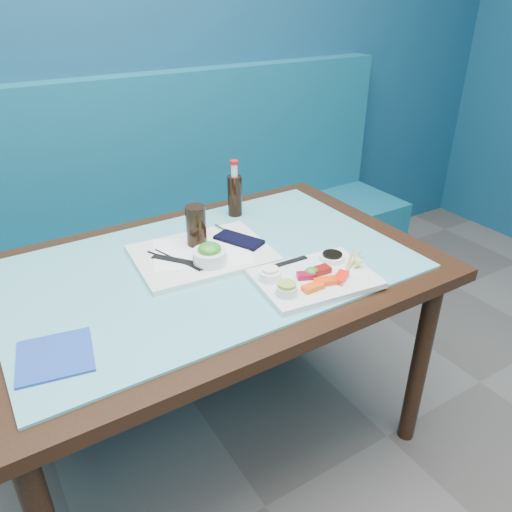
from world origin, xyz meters
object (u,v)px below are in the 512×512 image
seaweed_bowl (210,256)px  cola_glass (196,226)px  booth_bench (131,260)px  blue_napkin (55,356)px  serving_tray (202,254)px  cola_bottle_body (235,196)px  dining_table (209,290)px  sashimi_plate (315,278)px

seaweed_bowl → cola_glass: bearing=81.3°
booth_bench → blue_napkin: 1.21m
serving_tray → booth_bench: bearing=95.4°
seaweed_bowl → cola_bottle_body: 0.40m
serving_tray → cola_glass: cola_glass is taller
dining_table → cola_glass: size_ratio=10.49×
booth_bench → seaweed_bowl: booth_bench is taller
serving_tray → seaweed_bowl: bearing=-93.0°
cola_bottle_body → blue_napkin: (-0.76, -0.49, -0.07)m
dining_table → seaweed_bowl: bearing=-87.5°
dining_table → serving_tray: serving_tray is taller
cola_glass → blue_napkin: (-0.52, -0.31, -0.08)m
dining_table → cola_glass: 0.21m
dining_table → serving_tray: size_ratio=3.34×
sashimi_plate → booth_bench: bearing=108.2°
booth_bench → cola_bottle_body: 0.76m
dining_table → cola_bottle_body: cola_bottle_body is taller
seaweed_bowl → cola_bottle_body: size_ratio=0.69×
dining_table → seaweed_bowl: 0.13m
sashimi_plate → seaweed_bowl: (-0.22, 0.23, 0.03)m
cola_glass → cola_bottle_body: 0.30m
serving_tray → cola_bottle_body: size_ratio=2.78×
cola_glass → blue_napkin: 0.61m
sashimi_plate → serving_tray: 0.37m
seaweed_bowl → cola_glass: (0.02, 0.13, 0.05)m
booth_bench → cola_glass: 0.86m
serving_tray → cola_bottle_body: (0.25, 0.23, 0.07)m
dining_table → serving_tray: bearing=80.1°
dining_table → booth_bench: bearing=90.0°
seaweed_bowl → cola_bottle_body: cola_bottle_body is taller
cola_bottle_body → serving_tray: bearing=-137.8°
booth_bench → sashimi_plate: 1.18m
dining_table → blue_napkin: blue_napkin is taller
sashimi_plate → cola_bottle_body: 0.54m
cola_bottle_body → sashimi_plate: bearing=-94.3°
dining_table → cola_glass: cola_glass is taller
cola_glass → blue_napkin: size_ratio=0.79×
blue_napkin → booth_bench: bearing=64.3°
dining_table → sashimi_plate: (0.22, -0.25, 0.10)m
dining_table → serving_tray: (0.01, 0.06, 0.10)m
sashimi_plate → dining_table: bearing=138.4°
cola_glass → booth_bench: bearing=91.6°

